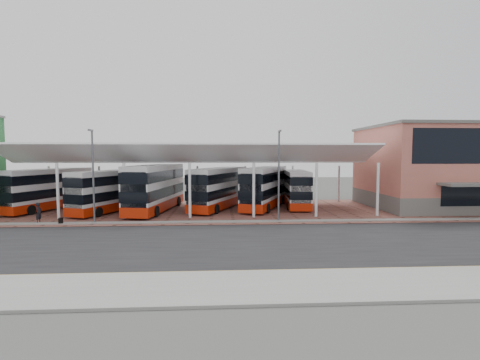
{
  "coord_description": "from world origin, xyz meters",
  "views": [
    {
      "loc": [
        -3.14,
        -23.97,
        5.87
      ],
      "look_at": [
        -1.25,
        9.36,
        3.53
      ],
      "focal_mm": 26.0,
      "sensor_mm": 36.0,
      "label": 1
    }
  ],
  "objects": [
    {
      "name": "ground",
      "position": [
        0.0,
        0.0,
        0.0
      ],
      "size": [
        140.0,
        140.0,
        0.0
      ],
      "primitive_type": "plane",
      "color": "#42443F"
    },
    {
      "name": "bus_3",
      "position": [
        -3.34,
        14.14,
        2.28
      ],
      "size": [
        6.54,
        10.97,
        4.47
      ],
      "rotation": [
        0.0,
        0.0,
        -0.4
      ],
      "color": "silver",
      "rests_on": "forecourt"
    },
    {
      "name": "bus_5",
      "position": [
        5.52,
        15.37,
        2.11
      ],
      "size": [
        3.3,
        10.17,
        4.12
      ],
      "rotation": [
        0.0,
        0.0,
        -0.1
      ],
      "color": "silver",
      "rests_on": "forecourt"
    },
    {
      "name": "bus_1",
      "position": [
        -14.5,
        12.89,
        2.19
      ],
      "size": [
        6.27,
        10.5,
        4.29
      ],
      "rotation": [
        0.0,
        0.0,
        -0.4
      ],
      "color": "silver",
      "rests_on": "forecourt"
    },
    {
      "name": "bus_4",
      "position": [
        1.82,
        14.4,
        2.31
      ],
      "size": [
        6.54,
        11.15,
        4.54
      ],
      "rotation": [
        0.0,
        0.0,
        -0.39
      ],
      "color": "silver",
      "rests_on": "forecourt"
    },
    {
      "name": "sidewalk",
      "position": [
        0.0,
        -9.0,
        0.07
      ],
      "size": [
        120.0,
        4.0,
        0.14
      ],
      "primitive_type": "cube",
      "color": "gray",
      "rests_on": "ground"
    },
    {
      "name": "forecourt",
      "position": [
        2.0,
        13.0,
        0.03
      ],
      "size": [
        72.0,
        16.0,
        0.06
      ],
      "primitive_type": "cube",
      "color": "brown",
      "rests_on": "ground"
    },
    {
      "name": "canopy",
      "position": [
        -6.0,
        13.94,
        5.8
      ],
      "size": [
        37.0,
        11.63,
        7.07
      ],
      "color": "white",
      "rests_on": "ground"
    },
    {
      "name": "suitcase",
      "position": [
        -16.7,
        6.0,
        0.34
      ],
      "size": [
        0.32,
        0.23,
        0.55
      ],
      "primitive_type": "cube",
      "color": "black",
      "rests_on": "forecourt"
    },
    {
      "name": "yellow_line_far",
      "position": [
        0.0,
        -6.7,
        0.03
      ],
      "size": [
        120.0,
        0.12,
        0.01
      ],
      "primitive_type": "cube",
      "color": "gold",
      "rests_on": "road"
    },
    {
      "name": "yellow_line_near",
      "position": [
        0.0,
        -7.0,
        0.03
      ],
      "size": [
        120.0,
        0.12,
        0.01
      ],
      "primitive_type": "cube",
      "color": "gold",
      "rests_on": "road"
    },
    {
      "name": "road",
      "position": [
        0.0,
        -1.0,
        0.01
      ],
      "size": [
        120.0,
        14.0,
        0.02
      ],
      "primitive_type": "cube",
      "color": "black",
      "rests_on": "ground"
    },
    {
      "name": "pedestrian",
      "position": [
        -18.78,
        6.58,
        0.95
      ],
      "size": [
        0.47,
        0.67,
        1.78
      ],
      "primitive_type": "imported",
      "rotation": [
        0.0,
        0.0,
        1.51
      ],
      "color": "black",
      "rests_on": "forecourt"
    },
    {
      "name": "lamp_west",
      "position": [
        -14.0,
        6.27,
        4.36
      ],
      "size": [
        0.16,
        0.9,
        8.07
      ],
      "color": "#54575D",
      "rests_on": "ground"
    },
    {
      "name": "north_kerb",
      "position": [
        0.0,
        6.2,
        0.07
      ],
      "size": [
        120.0,
        0.8,
        0.14
      ],
      "primitive_type": "cube",
      "color": "gray",
      "rests_on": "ground"
    },
    {
      "name": "terminal",
      "position": [
        23.0,
        13.92,
        4.66
      ],
      "size": [
        18.4,
        14.4,
        9.25
      ],
      "color": "#5F5D59",
      "rests_on": "ground"
    },
    {
      "name": "lamp_east",
      "position": [
        2.0,
        6.27,
        4.36
      ],
      "size": [
        0.16,
        0.9,
        8.07
      ],
      "color": "#54575D",
      "rests_on": "ground"
    },
    {
      "name": "bus_2",
      "position": [
        -9.95,
        12.96,
        2.47
      ],
      "size": [
        4.57,
        12.04,
        4.85
      ],
      "rotation": [
        0.0,
        0.0,
        -0.16
      ],
      "color": "silver",
      "rests_on": "forecourt"
    },
    {
      "name": "bus_0",
      "position": [
        -21.69,
        14.48,
        2.24
      ],
      "size": [
        5.94,
        10.86,
        4.39
      ],
      "rotation": [
        0.0,
        0.0,
        -0.35
      ],
      "color": "silver",
      "rests_on": "forecourt"
    }
  ]
}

